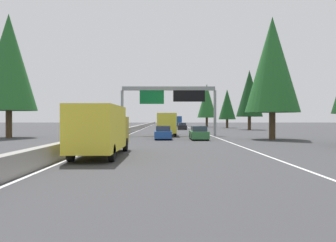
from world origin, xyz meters
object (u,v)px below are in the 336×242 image
object	(u,v)px
conifer_right_near	(272,65)
box_truck_mid_left	(101,129)
sign_gantry_overhead	(170,97)
conifer_left_near	(9,62)
box_truck_near_right	(167,124)
sedan_distant_b	(182,126)
oncoming_near	(118,128)
pickup_distant_a	(165,124)
conifer_right_mid	(249,93)
sedan_mid_right	(163,133)
sedan_mid_center	(199,133)
conifer_right_distant	(207,101)
bus_far_left	(177,121)
minivan_far_center	(165,125)
conifer_right_far	(227,104)

from	to	relation	value
conifer_right_near	box_truck_mid_left	bearing A→B (deg)	137.62
sign_gantry_overhead	conifer_left_near	bearing A→B (deg)	105.26
box_truck_near_right	sign_gantry_overhead	bearing A→B (deg)	-75.55
sedan_distant_b	oncoming_near	xyz separation A→B (m)	(-12.49, 11.73, 0.00)
pickup_distant_a	box_truck_near_right	xyz separation A→B (m)	(-40.42, -0.40, 0.70)
box_truck_near_right	conifer_right_mid	xyz separation A→B (m)	(25.50, -17.14, 5.89)
sedan_mid_right	conifer_right_near	size ratio (longest dim) A/B	0.33
sedan_mid_center	box_truck_near_right	xyz separation A→B (m)	(8.83, 3.40, 0.93)
sign_gantry_overhead	conifer_right_distant	world-z (taller)	conifer_right_distant
pickup_distant_a	conifer_right_mid	distance (m)	23.96
pickup_distant_a	bus_far_left	size ratio (longest dim) A/B	0.49
bus_far_left	minivan_far_center	world-z (taller)	bus_far_left
sign_gantry_overhead	sedan_mid_center	world-z (taller)	sign_gantry_overhead
minivan_far_center	conifer_right_mid	size ratio (longest dim) A/B	0.41
sign_gantry_overhead	conifer_right_far	size ratio (longest dim) A/B	1.31
box_truck_mid_left	pickup_distant_a	world-z (taller)	box_truck_mid_left
bus_far_left	oncoming_near	size ratio (longest dim) A/B	2.61
pickup_distant_a	sedan_mid_center	bearing A→B (deg)	-175.59
pickup_distant_a	minivan_far_center	bearing A→B (deg)	179.94
box_truck_mid_left	conifer_right_near	bearing A→B (deg)	-42.38
sedan_mid_center	sedan_distant_b	distance (m)	35.15
minivan_far_center	oncoming_near	xyz separation A→B (m)	(-17.79, 8.06, -0.27)
oncoming_near	conifer_right_mid	bearing A→B (deg)	114.50
conifer_right_mid	conifer_right_distant	xyz separation A→B (m)	(25.41, 5.81, -0.19)
minivan_far_center	conifer_right_near	world-z (taller)	conifer_right_near
oncoming_near	conifer_right_mid	distance (m)	28.95
conifer_right_mid	pickup_distant_a	bearing A→B (deg)	49.61
conifer_right_near	conifer_right_mid	distance (m)	34.31
bus_far_left	sedan_mid_right	world-z (taller)	bus_far_left
sign_gantry_overhead	sedan_mid_center	xyz separation A→B (m)	(-8.94, -2.98, -4.50)
conifer_right_near	conifer_right_far	bearing A→B (deg)	-4.47
conifer_right_far	conifer_left_near	size ratio (longest dim) A/B	0.67
pickup_distant_a	oncoming_near	xyz separation A→B (m)	(-26.59, 8.06, -0.23)
sedan_distant_b	sedan_mid_right	xyz separation A→B (m)	(-34.41, 3.66, 0.00)
minivan_far_center	sedan_mid_center	bearing A→B (deg)	-174.62
sign_gantry_overhead	conifer_right_mid	size ratio (longest dim) A/B	1.03
box_truck_near_right	conifer_left_near	xyz separation A→B (m)	(-5.06, 18.53, 7.25)
box_truck_mid_left	oncoming_near	bearing A→B (deg)	6.64
pickup_distant_a	sign_gantry_overhead	bearing A→B (deg)	-178.84
oncoming_near	sedan_mid_center	bearing A→B (deg)	27.63
sign_gantry_overhead	box_truck_near_right	size ratio (longest dim) A/B	1.49
sedan_mid_right	conifer_right_distant	size ratio (longest dim) A/B	0.37
pickup_distant_a	box_truck_mid_left	bearing A→B (deg)	176.92
sedan_mid_center	oncoming_near	world-z (taller)	same
minivan_far_center	conifer_right_far	world-z (taller)	conifer_right_far
sign_gantry_overhead	sedan_distant_b	xyz separation A→B (m)	(26.21, -2.85, -4.50)
oncoming_near	conifer_right_near	world-z (taller)	conifer_right_near
conifer_right_far	conifer_right_distant	world-z (taller)	conifer_right_distant
sign_gantry_overhead	conifer_right_mid	distance (m)	30.49
conifer_right_distant	conifer_right_far	bearing A→B (deg)	-158.93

